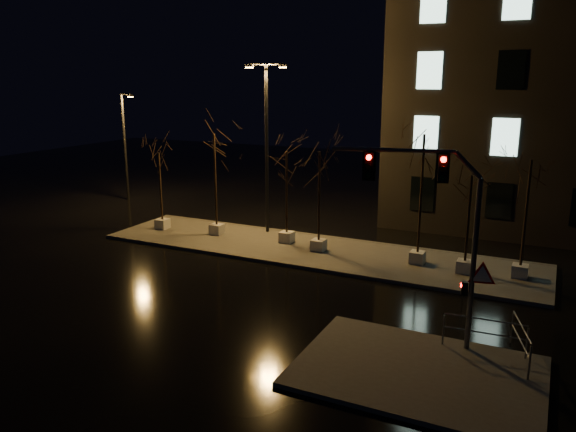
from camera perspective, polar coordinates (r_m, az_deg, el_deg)
The scene contains 15 objects.
ground at distance 22.92m, azimuth -3.58°, elevation -7.75°, with size 90.00×90.00×0.00m, color black.
median at distance 27.97m, azimuth 2.47°, elevation -3.53°, with size 22.00×5.00×0.15m, color #484540.
sidewalk_corner at distance 17.45m, azimuth 13.04°, elevation -15.14°, with size 7.00×5.00×0.15m, color #484540.
tree_0 at distance 31.78m, azimuth -12.92°, elevation 4.61°, with size 1.80×1.80×4.42m.
tree_1 at distance 29.99m, azimuth -7.47°, elevation 6.02°, with size 1.80×1.80×5.59m.
tree_2 at distance 28.28m, azimuth -0.14°, elevation 4.51°, with size 1.80×1.80×4.85m.
tree_3 at distance 26.88m, azimuth 3.22°, elevation 4.28°, with size 1.80×1.80×5.02m.
tree_4 at distance 25.48m, azimuth 13.53°, elevation 5.17°, with size 1.80×1.80×6.06m.
tree_5 at distance 24.98m, azimuth 18.01°, elevation 1.77°, with size 1.80×1.80×4.40m.
tree_6 at distance 25.08m, azimuth 23.25°, elevation 2.75°, with size 1.80×1.80×5.18m.
traffic_signal_mast at distance 17.54m, azimuth 15.35°, elevation -0.42°, with size 5.01×1.22×6.25m.
streetlight_main at distance 30.15m, azimuth -2.19°, elevation 8.00°, with size 2.23×0.84×9.01m.
streetlight_far at distance 40.78m, azimuth -16.19°, elevation 7.20°, with size 1.42×0.64×7.41m.
guard_rail_a at distance 18.68m, azimuth 19.34°, elevation -10.89°, with size 2.51×0.19×1.08m.
guard_rail_b at distance 18.52m, azimuth 22.58°, elevation -11.38°, with size 0.70×2.26×1.11m.
Camera 1 is at (10.56, -18.51, 8.44)m, focal length 35.00 mm.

